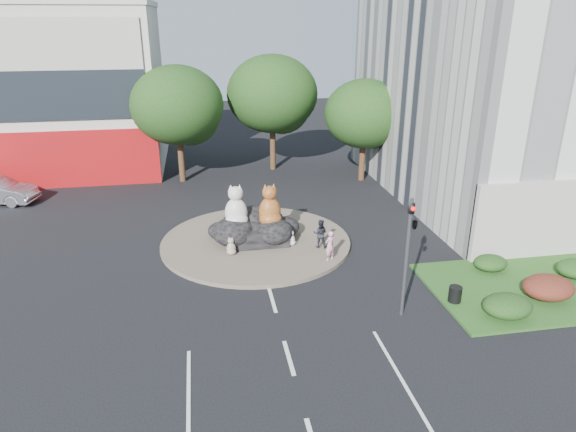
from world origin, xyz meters
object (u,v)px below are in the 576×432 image
at_px(pedestrian_dark, 320,234).
at_px(kitten_calico, 231,246).
at_px(kitten_white, 291,237).
at_px(litter_bin, 455,294).
at_px(cat_white, 236,205).
at_px(cat_tabby, 270,204).
at_px(pedestrian_pink, 330,246).

bearing_deg(pedestrian_dark, kitten_calico, 18.91).
bearing_deg(kitten_white, litter_bin, -78.91).
xyz_separation_m(cat_white, cat_tabby, (1.74, -0.12, -0.01)).
xyz_separation_m(cat_white, litter_bin, (8.49, -7.59, -1.76)).
relative_size(cat_tabby, pedestrian_pink, 1.48).
bearing_deg(kitten_white, pedestrian_pink, -83.19).
bearing_deg(cat_tabby, pedestrian_pink, -53.44).
relative_size(kitten_white, pedestrian_dark, 0.56).
height_order(kitten_calico, litter_bin, kitten_calico).
bearing_deg(pedestrian_dark, pedestrian_pink, 113.12).
bearing_deg(litter_bin, kitten_white, 130.94).
xyz_separation_m(cat_tabby, pedestrian_pink, (2.51, -2.87, -1.26)).
relative_size(kitten_calico, kitten_white, 1.09).
relative_size(kitten_calico, pedestrian_pink, 0.61).
bearing_deg(pedestrian_pink, kitten_white, -81.90).
xyz_separation_m(cat_tabby, litter_bin, (6.75, -7.46, -1.75)).
bearing_deg(cat_white, cat_tabby, 3.89).
bearing_deg(pedestrian_dark, cat_white, -1.08).
bearing_deg(pedestrian_dark, cat_tabby, -10.92).
bearing_deg(cat_tabby, pedestrian_dark, -34.20).
bearing_deg(pedestrian_pink, kitten_calico, -46.26).
distance_m(pedestrian_dark, litter_bin, 7.51).
bearing_deg(pedestrian_dark, kitten_white, -2.56).
xyz_separation_m(cat_white, kitten_white, (2.72, -0.93, -1.60)).
distance_m(cat_white, litter_bin, 11.52).
bearing_deg(cat_white, litter_bin, -33.82).
distance_m(cat_tabby, pedestrian_dark, 3.03).
height_order(kitten_calico, pedestrian_pink, pedestrian_pink).
xyz_separation_m(kitten_white, pedestrian_pink, (1.54, -2.06, 0.33)).
relative_size(cat_white, pedestrian_dark, 1.48).
bearing_deg(kitten_calico, pedestrian_pink, 2.95).
height_order(cat_white, litter_bin, cat_white).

